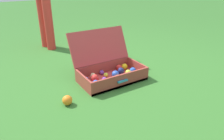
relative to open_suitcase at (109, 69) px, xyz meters
The scene contains 3 objects.
ground_plane 0.12m from the open_suitcase, ahead, with size 16.00×16.00×0.00m, color #336B28.
open_suitcase is the anchor object (origin of this frame).
stray_ball_on_grass 0.61m from the open_suitcase, 156.26° to the right, with size 0.08×0.08×0.08m, color orange.
Camera 1 is at (-1.09, -1.72, 1.00)m, focal length 33.85 mm.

